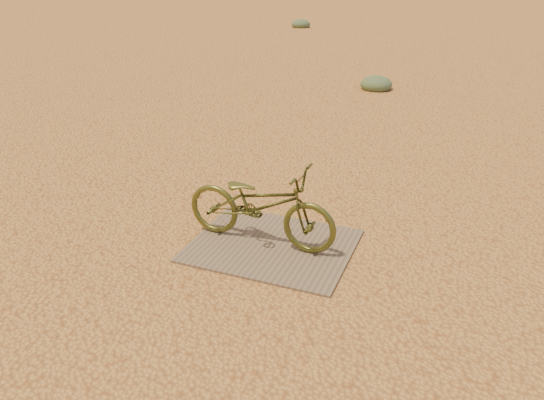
% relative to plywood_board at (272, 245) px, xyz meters
% --- Properties ---
extents(ground, '(120.00, 120.00, 0.00)m').
position_rel_plywood_board_xyz_m(ground, '(0.49, -0.29, -0.01)').
color(ground, tan).
rests_on(ground, ground).
extents(plywood_board, '(1.48, 1.20, 0.02)m').
position_rel_plywood_board_xyz_m(plywood_board, '(0.00, 0.00, 0.00)').
color(plywood_board, brown).
rests_on(plywood_board, ground).
extents(bicycle, '(1.48, 0.56, 0.77)m').
position_rel_plywood_board_xyz_m(bicycle, '(-0.12, 0.02, 0.40)').
color(bicycle, '#484C1D').
rests_on(bicycle, plywood_board).
extents(kale_a, '(0.64, 0.64, 0.35)m').
position_rel_plywood_board_xyz_m(kale_a, '(-0.40, 6.74, -0.01)').
color(kale_a, '#546946').
rests_on(kale_a, ground).
extents(kale_c, '(0.70, 0.70, 0.38)m').
position_rel_plywood_board_xyz_m(kale_c, '(-5.11, 15.76, -0.01)').
color(kale_c, '#546946').
rests_on(kale_c, ground).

